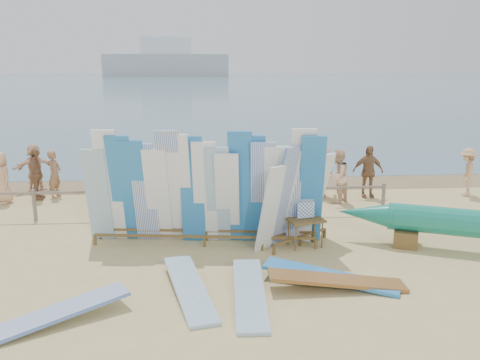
{
  "coord_description": "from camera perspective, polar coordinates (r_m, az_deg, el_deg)",
  "views": [
    {
      "loc": [
        0.72,
        -11.07,
        4.28
      ],
      "look_at": [
        1.75,
        2.76,
        1.13
      ],
      "focal_mm": 38.0,
      "sensor_mm": 36.0,
      "label": 1
    }
  ],
  "objects": [
    {
      "name": "main_surfboard_rack",
      "position": [
        12.2,
        -3.94,
        -1.4
      ],
      "size": [
        5.76,
        1.41,
        2.89
      ],
      "rotation": [
        0.0,
        0.0,
        -0.12
      ],
      "color": "brown",
      "rests_on": "ground"
    },
    {
      "name": "side_surfboard_rack",
      "position": [
        12.28,
        6.24,
        -2.18
      ],
      "size": [
        2.09,
        1.8,
        2.49
      ],
      "rotation": [
        0.0,
        0.0,
        0.65
      ],
      "color": "brown",
      "rests_on": "ground"
    },
    {
      "name": "beachgoer_extra_0",
      "position": [
        18.45,
        24.13,
        0.81
      ],
      "size": [
        0.82,
        1.13,
        1.61
      ],
      "primitive_type": "imported",
      "rotation": [
        0.0,
        0.0,
        4.28
      ],
      "color": "tan",
      "rests_on": "ground"
    },
    {
      "name": "flat_board_a",
      "position": [
        9.99,
        -5.67,
        -12.64
      ],
      "size": [
        1.14,
        2.76,
        0.27
      ],
      "primitive_type": "cube",
      "rotation": [
        0.07,
        0.0,
        0.22
      ],
      "color": "#7DA9C9",
      "rests_on": "ground"
    },
    {
      "name": "beach_chair_left",
      "position": [
        15.08,
        -6.2,
        -2.73
      ],
      "size": [
        0.73,
        0.74,
        0.9
      ],
      "rotation": [
        0.0,
        0.0,
        -0.34
      ],
      "color": "red",
      "rests_on": "ground"
    },
    {
      "name": "ground",
      "position": [
        11.89,
        -7.54,
        -8.42
      ],
      "size": [
        160.0,
        160.0,
        0.0
      ],
      "primitive_type": "plane",
      "color": "tan",
      "rests_on": "ground"
    },
    {
      "name": "flat_board_d",
      "position": [
        10.57,
        10.1,
        -11.32
      ],
      "size": [
        2.69,
        1.6,
        0.29
      ],
      "primitive_type": "cube",
      "rotation": [
        0.08,
        0.0,
        1.15
      ],
      "color": "#2675C1",
      "rests_on": "ground"
    },
    {
      "name": "beachgoer_11",
      "position": [
        18.97,
        -22.03,
        1.32
      ],
      "size": [
        1.55,
        1.16,
        1.62
      ],
      "primitive_type": "imported",
      "rotation": [
        0.0,
        0.0,
        0.51
      ],
      "color": "beige",
      "rests_on": "ground"
    },
    {
      "name": "beachgoer_4",
      "position": [
        16.97,
        -3.25,
        0.87
      ],
      "size": [
        0.54,
        0.96,
        1.55
      ],
      "primitive_type": "imported",
      "rotation": [
        0.0,
        0.0,
        1.74
      ],
      "color": "#8C6042",
      "rests_on": "ground"
    },
    {
      "name": "distant_ship",
      "position": [
        191.5,
        -8.28,
        12.99
      ],
      "size": [
        45.0,
        8.0,
        14.0
      ],
      "color": "#999EA3",
      "rests_on": "ocean"
    },
    {
      "name": "ocean",
      "position": [
        139.14,
        -4.64,
        11.01
      ],
      "size": [
        320.0,
        240.0,
        0.02
      ],
      "primitive_type": "cube",
      "color": "#46697D",
      "rests_on": "ground"
    },
    {
      "name": "beachgoer_7",
      "position": [
        16.82,
        9.26,
        1.14
      ],
      "size": [
        0.5,
        0.74,
        1.86
      ],
      "primitive_type": "imported",
      "rotation": [
        0.0,
        0.0,
        1.37
      ],
      "color": "#8C6042",
      "rests_on": "ground"
    },
    {
      "name": "beachgoer_1",
      "position": [
        17.72,
        -20.1,
        0.62
      ],
      "size": [
        0.43,
        0.63,
        1.56
      ],
      "primitive_type": "imported",
      "rotation": [
        0.0,
        0.0,
        1.34
      ],
      "color": "#8C6042",
      "rests_on": "ground"
    },
    {
      "name": "flat_board_b",
      "position": [
        9.76,
        1.08,
        -13.21
      ],
      "size": [
        0.68,
        2.72,
        0.25
      ],
      "primitive_type": "cube",
      "rotation": [
        0.07,
        0.0,
        -0.04
      ],
      "color": "#7DA9C9",
      "rests_on": "ground"
    },
    {
      "name": "beachgoer_5",
      "position": [
        16.86,
        -7.83,
        0.71
      ],
      "size": [
        1.47,
        0.53,
        1.57
      ],
      "primitive_type": "imported",
      "rotation": [
        0.0,
        0.0,
        0.04
      ],
      "color": "beige",
      "rests_on": "ground"
    },
    {
      "name": "beachgoer_6",
      "position": [
        15.61,
        -3.88,
        0.19
      ],
      "size": [
        0.86,
        0.41,
        1.76
      ],
      "primitive_type": "imported",
      "rotation": [
        0.0,
        0.0,
        0.0
      ],
      "color": "tan",
      "rests_on": "ground"
    },
    {
      "name": "beachgoer_3",
      "position": [
        17.18,
        -13.95,
        1.06
      ],
      "size": [
        0.79,
        1.25,
        1.79
      ],
      "primitive_type": "imported",
      "rotation": [
        0.0,
        0.0,
        1.86
      ],
      "color": "tan",
      "rests_on": "ground"
    },
    {
      "name": "stroller",
      "position": [
        15.42,
        -3.21,
        -1.54
      ],
      "size": [
        0.59,
        0.85,
        1.16
      ],
      "rotation": [
        0.0,
        0.0,
        -0.0
      ],
      "color": "red",
      "rests_on": "ground"
    },
    {
      "name": "fence",
      "position": [
        14.55,
        -6.97,
        -1.82
      ],
      "size": [
        12.08,
        0.08,
        0.9
      ],
      "color": "#7C6A5E",
      "rests_on": "ground"
    },
    {
      "name": "beach_chair_right",
      "position": [
        15.91,
        -3.87,
        -1.98
      ],
      "size": [
        0.67,
        0.68,
        0.78
      ],
      "rotation": [
        0.0,
        0.0,
        0.46
      ],
      "color": "red",
      "rests_on": "ground"
    },
    {
      "name": "beachgoer_extra_1",
      "position": [
        17.62,
        -21.94,
        0.61
      ],
      "size": [
        0.49,
        1.01,
        1.68
      ],
      "primitive_type": "imported",
      "rotation": [
        0.0,
        0.0,
        1.63
      ],
      "color": "#8C6042",
      "rests_on": "ground"
    },
    {
      "name": "flat_board_e",
      "position": [
        9.48,
        -20.46,
        -14.91
      ],
      "size": [
        2.58,
        1.91,
        0.32
      ],
      "primitive_type": "cube",
      "rotation": [
        0.09,
        0.0,
        -1.01
      ],
      "color": "white",
      "rests_on": "ground"
    },
    {
      "name": "beachgoer_9",
      "position": [
        17.08,
        8.98,
        1.2
      ],
      "size": [
        1.24,
        0.94,
        1.79
      ],
      "primitive_type": "imported",
      "rotation": [
        0.0,
        0.0,
        3.61
      ],
      "color": "tan",
      "rests_on": "ground"
    },
    {
      "name": "beachgoer_0",
      "position": [
        17.63,
        -25.2,
        0.26
      ],
      "size": [
        0.87,
        0.81,
        1.65
      ],
      "primitive_type": "imported",
      "rotation": [
        0.0,
        0.0,
        5.59
      ],
      "color": "tan",
      "rests_on": "ground"
    },
    {
      "name": "wet_sand_strip",
      "position": [
        18.78,
        -6.35,
        -0.45
      ],
      "size": [
        40.0,
        2.6,
        0.01
      ],
      "primitive_type": "cube",
      "color": "olive",
      "rests_on": "ground"
    },
    {
      "name": "beachgoer_8",
      "position": [
        16.27,
        10.92,
        0.41
      ],
      "size": [
        0.87,
        0.87,
        1.71
      ],
      "primitive_type": "imported",
      "rotation": [
        0.0,
        0.0,
        3.93
      ],
      "color": "beige",
      "rests_on": "ground"
    },
    {
      "name": "beachgoer_10",
      "position": [
        17.18,
        14.16,
        0.93
      ],
      "size": [
        1.02,
        0.47,
        1.73
      ],
      "primitive_type": "imported",
      "rotation": [
        0.0,
        0.0,
        6.26
      ],
      "color": "#8C6042",
      "rests_on": "ground"
    },
    {
      "name": "vendor_table",
      "position": [
        12.35,
        7.34,
        -5.79
      ],
      "size": [
        0.95,
        0.77,
        1.11
      ],
      "rotation": [
        0.0,
        0.0,
        0.24
      ],
      "color": "brown",
      "rests_on": "ground"
    },
    {
      "name": "flat_board_c",
      "position": [
        10.34,
        10.83,
        -11.91
      ],
      "size": [
        2.71,
        0.64,
        0.36
      ],
      "primitive_type": "cube",
      "rotation": [
        0.11,
        0.0,
        1.54
      ],
      "color": "#925B27",
      "rests_on": "ground"
    }
  ]
}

